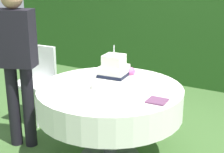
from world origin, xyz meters
name	(u,v)px	position (x,y,z in m)	size (l,w,h in m)	color
foliage_hedge	(199,3)	(0.00, 2.73, 1.26)	(6.64, 0.70, 2.51)	#28561E
cake_table	(110,100)	(0.00, 0.00, 0.59)	(1.34, 1.34, 0.72)	#4C4C51
wedding_cake	(115,75)	(0.03, 0.03, 0.84)	(0.33, 0.34, 0.39)	white
serving_plate_near	(132,103)	(0.36, -0.25, 0.73)	(0.15, 0.15, 0.01)	white
serving_plate_far	(128,77)	(0.01, 0.34, 0.73)	(0.13, 0.13, 0.01)	white
napkin_stack	(157,101)	(0.51, -0.11, 0.73)	(0.16, 0.16, 0.01)	#603856
garden_chair	(37,76)	(-1.22, 0.36, 0.54)	(0.42, 0.42, 0.89)	white
standing_person	(17,58)	(-0.91, -0.23, 0.93)	(0.41, 0.32, 1.60)	black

